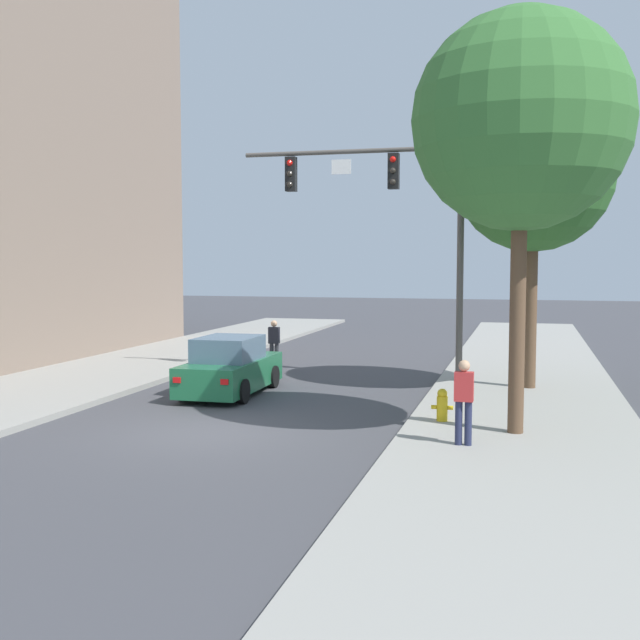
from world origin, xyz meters
TOP-DOWN VIEW (x-y plane):
  - ground_plane at (0.00, 0.00)m, footprint 120.00×120.00m
  - sidewalk_right at (6.50, 0.00)m, footprint 5.00×60.00m
  - traffic_signal_mast at (2.69, 7.89)m, footprint 6.74×0.38m
  - car_lead_green at (-1.35, 4.61)m, footprint 1.88×4.26m
  - pedestrian_crossing_road at (-1.81, 9.87)m, footprint 0.36×0.22m
  - pedestrian_sidewalk_right_walker at (5.38, -0.37)m, footprint 0.36×0.22m
  - fire_hydrant at (4.76, 1.77)m, footprint 0.48×0.24m
  - street_tree_nearest at (6.33, 1.00)m, footprint 4.40×4.40m
  - street_tree_second at (6.63, 6.94)m, footprint 4.35×4.35m

SIDE VIEW (x-z plane):
  - ground_plane at x=0.00m, z-range 0.00..0.00m
  - sidewalk_right at x=6.50m, z-range 0.00..0.15m
  - fire_hydrant at x=4.76m, z-range 0.15..0.87m
  - car_lead_green at x=-1.35m, z-range -0.08..1.52m
  - pedestrian_crossing_road at x=-1.81m, z-range 0.09..1.73m
  - pedestrian_sidewalk_right_walker at x=5.38m, z-range 0.24..1.88m
  - traffic_signal_mast at x=2.69m, z-range 1.60..9.10m
  - street_tree_second at x=6.63m, z-range 2.01..10.12m
  - street_tree_nearest at x=6.33m, z-range 2.18..10.68m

